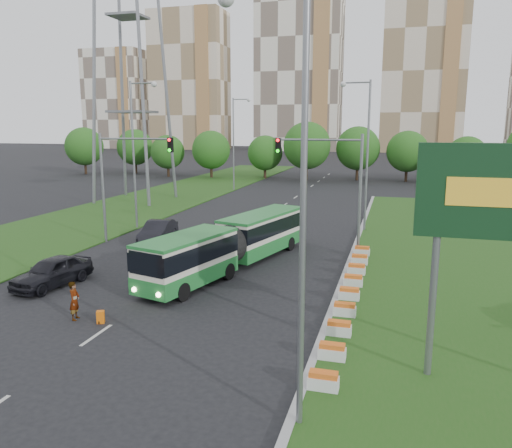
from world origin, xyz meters
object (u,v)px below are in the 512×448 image
(articulated_bus, at_px, (230,243))
(car_left_far, at_px, (158,232))
(car_left_near, at_px, (52,272))
(traffic_mast_median, at_px, (336,175))
(pedestrian, at_px, (74,301))
(shopping_trolley, at_px, (101,317))
(traffic_mast_left, at_px, (122,170))

(articulated_bus, bearing_deg, car_left_far, 160.70)
(articulated_bus, xyz_separation_m, car_left_near, (-8.08, -5.96, -0.72))
(traffic_mast_median, bearing_deg, car_left_far, -179.47)
(pedestrian, height_order, shopping_trolley, pedestrian)
(car_left_near, bearing_deg, traffic_mast_left, 107.33)
(traffic_mast_left, relative_size, articulated_bus, 0.53)
(traffic_mast_left, bearing_deg, traffic_mast_median, 3.77)
(articulated_bus, height_order, car_left_far, articulated_bus)
(traffic_mast_median, bearing_deg, articulated_bus, -138.41)
(articulated_bus, distance_m, shopping_trolley, 10.23)
(traffic_mast_median, bearing_deg, traffic_mast_left, -176.23)
(car_left_far, bearing_deg, traffic_mast_median, -7.93)
(pedestrian, bearing_deg, traffic_mast_median, -45.75)
(traffic_mast_left, xyz_separation_m, car_left_far, (2.22, 0.88, -4.55))
(pedestrian, bearing_deg, articulated_bus, -34.87)
(traffic_mast_median, xyz_separation_m, shopping_trolley, (-8.33, -14.82, -5.08))
(shopping_trolley, bearing_deg, car_left_near, 120.07)
(pedestrian, relative_size, shopping_trolley, 3.17)
(articulated_bus, bearing_deg, pedestrian, -97.65)
(traffic_mast_left, height_order, shopping_trolley, traffic_mast_left)
(traffic_mast_median, relative_size, car_left_near, 1.71)
(traffic_mast_left, xyz_separation_m, shopping_trolley, (6.83, -13.82, -5.08))
(car_left_near, height_order, shopping_trolley, car_left_near)
(car_left_near, bearing_deg, shopping_trolley, -26.16)
(shopping_trolley, bearing_deg, articulated_bus, 50.22)
(articulated_bus, height_order, car_left_near, articulated_bus)
(traffic_mast_left, relative_size, car_left_near, 1.71)
(shopping_trolley, bearing_deg, traffic_mast_median, 36.12)
(traffic_mast_median, height_order, car_left_far, traffic_mast_median)
(articulated_bus, distance_m, pedestrian, 10.53)
(traffic_mast_left, bearing_deg, car_left_far, 21.57)
(traffic_mast_left, relative_size, pedestrian, 4.56)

